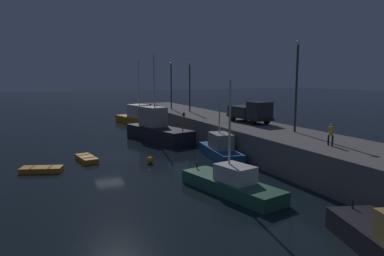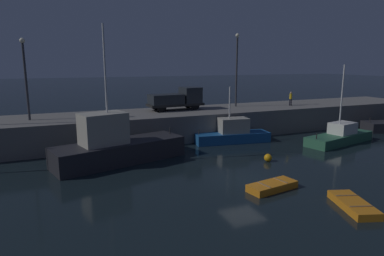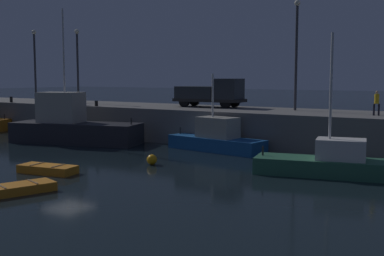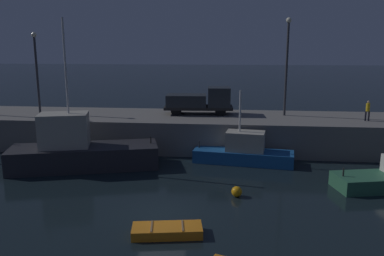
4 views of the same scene
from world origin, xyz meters
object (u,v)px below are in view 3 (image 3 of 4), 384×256
(rowboat_white_mid, at_px, (48,169))
(lamp_post_east, at_px, (78,59))
(dinghy_orange_near, at_px, (17,189))
(bollard_east, at_px, (11,99))
(lamp_post_west, at_px, (35,59))
(lamp_post_central, at_px, (296,46))
(mooring_buoy_mid, at_px, (152,160))
(dockworker, at_px, (377,101))
(utility_truck, at_px, (212,93))
(fishing_boat_blue, at_px, (334,163))
(fishing_boat_white, at_px, (216,139))
(bollard_west, at_px, (96,103))
(fishing_trawler_red, at_px, (72,126))

(rowboat_white_mid, bearing_deg, lamp_post_east, 130.77)
(dinghy_orange_near, height_order, bollard_east, bollard_east)
(lamp_post_west, xyz_separation_m, bollard_east, (-1.39, -1.85, -3.89))
(rowboat_white_mid, bearing_deg, lamp_post_central, 67.07)
(mooring_buoy_mid, bearing_deg, dockworker, 45.34)
(bollard_east, bearing_deg, utility_truck, 10.91)
(fishing_boat_blue, relative_size, fishing_boat_white, 1.11)
(bollard_west, relative_size, bollard_east, 0.82)
(lamp_post_west, xyz_separation_m, utility_truck, (18.88, 2.05, -3.00))
(lamp_post_east, height_order, utility_truck, lamp_post_east)
(mooring_buoy_mid, bearing_deg, bollard_east, 160.41)
(fishing_boat_white, bearing_deg, mooring_buoy_mid, -94.94)
(fishing_boat_blue, bearing_deg, lamp_post_central, 120.62)
(lamp_post_east, relative_size, dockworker, 4.33)
(bollard_west, bearing_deg, rowboat_white_mid, -56.25)
(fishing_boat_white, xyz_separation_m, bollard_west, (-12.51, 1.46, 2.00))
(fishing_boat_blue, bearing_deg, dockworker, 87.27)
(fishing_boat_white, distance_m, lamp_post_central, 9.28)
(lamp_post_east, bearing_deg, bollard_west, -30.47)
(lamp_post_central, bearing_deg, fishing_trawler_red, -151.87)
(fishing_trawler_red, xyz_separation_m, rowboat_white_mid, (7.68, -9.25, -1.07))
(bollard_west, bearing_deg, utility_truck, 24.55)
(utility_truck, bearing_deg, bollard_east, -169.09)
(rowboat_white_mid, bearing_deg, fishing_boat_white, 72.04)
(lamp_post_west, bearing_deg, fishing_trawler_red, -28.01)
(mooring_buoy_mid, height_order, lamp_post_west, lamp_post_west)
(mooring_buoy_mid, distance_m, utility_truck, 13.03)
(mooring_buoy_mid, bearing_deg, lamp_post_east, 146.90)
(utility_truck, bearing_deg, lamp_post_west, -173.80)
(bollard_west, bearing_deg, fishing_trawler_red, -74.50)
(dockworker, bearing_deg, lamp_post_west, -179.51)
(fishing_boat_white, bearing_deg, utility_truck, 122.88)
(fishing_trawler_red, xyz_separation_m, mooring_buoy_mid, (10.87, -4.28, -0.98))
(dockworker, relative_size, bollard_east, 2.87)
(dockworker, bearing_deg, fishing_boat_white, -158.85)
(lamp_post_east, relative_size, lamp_post_central, 0.86)
(fishing_trawler_red, xyz_separation_m, lamp_post_west, (-11.01, 5.86, 5.50))
(rowboat_white_mid, distance_m, mooring_buoy_mid, 5.91)
(dinghy_orange_near, distance_m, rowboat_white_mid, 4.50)
(rowboat_white_mid, distance_m, bollard_west, 15.95)
(dinghy_orange_near, bearing_deg, fishing_boat_white, 84.86)
(dinghy_orange_near, relative_size, rowboat_white_mid, 1.03)
(lamp_post_east, bearing_deg, dockworker, -1.53)
(utility_truck, xyz_separation_m, bollard_west, (-8.93, -4.08, -0.94))
(rowboat_white_mid, bearing_deg, fishing_boat_blue, 29.67)
(fishing_boat_white, xyz_separation_m, bollard_east, (-23.85, 1.63, 2.05))
(fishing_boat_blue, bearing_deg, bollard_west, 165.57)
(lamp_post_central, bearing_deg, lamp_post_west, -175.27)
(fishing_boat_blue, distance_m, utility_truck, 16.45)
(fishing_boat_blue, bearing_deg, mooring_buoy_mid, -165.90)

